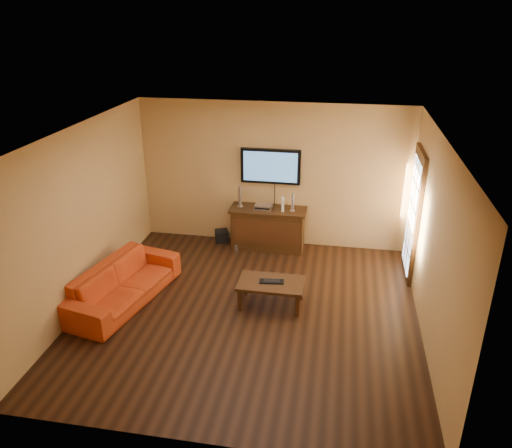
% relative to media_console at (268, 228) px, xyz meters
% --- Properties ---
extents(ground_plane, '(5.00, 5.00, 0.00)m').
position_rel_media_console_xyz_m(ground_plane, '(0.05, -2.23, -0.40)').
color(ground_plane, black).
rests_on(ground_plane, ground).
extents(room_walls, '(5.00, 5.00, 5.00)m').
position_rel_media_console_xyz_m(room_walls, '(0.05, -1.60, 1.29)').
color(room_walls, tan).
rests_on(room_walls, ground).
extents(french_door, '(0.07, 1.02, 2.22)m').
position_rel_media_console_xyz_m(french_door, '(2.50, -0.53, 0.65)').
color(french_door, '#311B0B').
rests_on(french_door, ground).
extents(media_console, '(1.41, 0.54, 0.79)m').
position_rel_media_console_xyz_m(media_console, '(0.00, 0.00, 0.00)').
color(media_console, '#311B0B').
rests_on(media_console, ground).
extents(television, '(1.10, 0.08, 0.65)m').
position_rel_media_console_xyz_m(television, '(-0.00, 0.23, 1.14)').
color(television, black).
rests_on(television, ground).
extents(coffee_table, '(0.99, 0.60, 0.40)m').
position_rel_media_console_xyz_m(coffee_table, '(0.35, -1.96, -0.05)').
color(coffee_table, '#311B0B').
rests_on(coffee_table, ground).
extents(sofa, '(1.04, 2.17, 0.82)m').
position_rel_media_console_xyz_m(sofa, '(-1.91, -2.24, 0.01)').
color(sofa, '#C93F16').
rests_on(sofa, ground).
extents(speaker_left, '(0.11, 0.11, 0.39)m').
position_rel_media_console_xyz_m(speaker_left, '(-0.54, 0.03, 0.57)').
color(speaker_left, silver).
rests_on(speaker_left, media_console).
extents(speaker_right, '(0.09, 0.09, 0.33)m').
position_rel_media_console_xyz_m(speaker_right, '(0.45, -0.02, 0.54)').
color(speaker_right, silver).
rests_on(speaker_right, media_console).
extents(av_receiver, '(0.33, 0.24, 0.07)m').
position_rel_media_console_xyz_m(av_receiver, '(-0.09, 0.01, 0.43)').
color(av_receiver, silver).
rests_on(av_receiver, media_console).
extents(game_console, '(0.08, 0.18, 0.23)m').
position_rel_media_console_xyz_m(game_console, '(0.27, -0.03, 0.51)').
color(game_console, white).
rests_on(game_console, media_console).
extents(subwoofer, '(0.31, 0.31, 0.24)m').
position_rel_media_console_xyz_m(subwoofer, '(-0.92, 0.08, -0.28)').
color(subwoofer, black).
rests_on(subwoofer, ground).
extents(bottle, '(0.07, 0.07, 0.19)m').
position_rel_media_console_xyz_m(bottle, '(-0.53, -0.40, -0.31)').
color(bottle, white).
rests_on(bottle, ground).
extents(keyboard, '(0.38, 0.18, 0.02)m').
position_rel_media_console_xyz_m(keyboard, '(0.36, -1.96, 0.01)').
color(keyboard, black).
rests_on(keyboard, coffee_table).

